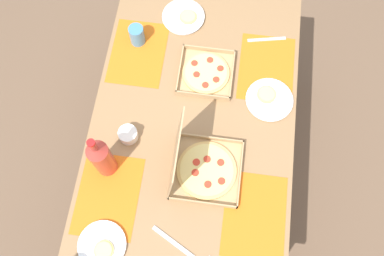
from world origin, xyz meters
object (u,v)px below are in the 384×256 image
at_px(pizza_box_corner_right, 206,73).
at_px(soda_bottle, 101,158).
at_px(plate_near_right, 269,99).
at_px(cup_spare, 137,35).
at_px(plate_middle, 102,246).
at_px(condiment_bowl, 128,135).
at_px(plate_far_right, 184,17).
at_px(pizza_box_corner_left, 200,167).

bearing_deg(pizza_box_corner_right, soda_bottle, 143.96).
height_order(plate_near_right, cup_spare, cup_spare).
bearing_deg(plate_middle, condiment_bowl, -1.92).
height_order(plate_middle, plate_far_right, same).
bearing_deg(plate_near_right, plate_far_right, 48.85).
xyz_separation_m(plate_middle, condiment_bowl, (0.48, -0.02, 0.02)).
bearing_deg(soda_bottle, pizza_box_corner_left, -84.60).
xyz_separation_m(pizza_box_corner_left, plate_middle, (-0.37, 0.35, -0.04)).
bearing_deg(plate_far_right, plate_middle, 171.48).
xyz_separation_m(pizza_box_corner_left, soda_bottle, (-0.04, 0.40, 0.08)).
height_order(plate_far_right, soda_bottle, soda_bottle).
height_order(pizza_box_corner_right, plate_middle, pizza_box_corner_right).
xyz_separation_m(pizza_box_corner_right, plate_far_right, (0.30, 0.15, -0.00)).
xyz_separation_m(plate_far_right, soda_bottle, (-0.81, 0.22, 0.12)).
relative_size(plate_middle, plate_far_right, 0.93).
bearing_deg(pizza_box_corner_left, plate_far_right, 13.17).
relative_size(pizza_box_corner_left, soda_bottle, 1.02).
relative_size(plate_near_right, soda_bottle, 0.68).
xyz_separation_m(pizza_box_corner_right, condiment_bowl, (-0.36, 0.30, 0.01)).
xyz_separation_m(plate_middle, plate_far_right, (1.14, -0.17, -0.00)).
bearing_deg(plate_middle, cup_spare, 1.92).
relative_size(cup_spare, condiment_bowl, 1.23).
relative_size(pizza_box_corner_right, condiment_bowl, 2.97).
height_order(pizza_box_corner_left, cup_spare, pizza_box_corner_left).
bearing_deg(cup_spare, plate_near_right, -109.50).
distance_m(pizza_box_corner_right, plate_near_right, 0.32).
bearing_deg(plate_middle, plate_near_right, -40.06).
bearing_deg(pizza_box_corner_left, soda_bottle, 95.40).
relative_size(plate_middle, plate_near_right, 0.90).
bearing_deg(plate_far_right, soda_bottle, 164.74).
relative_size(pizza_box_corner_right, cup_spare, 2.42).
bearing_deg(pizza_box_corner_left, cup_spare, 32.32).
bearing_deg(plate_far_right, condiment_bowl, 166.81).
bearing_deg(pizza_box_corner_right, plate_near_right, -107.44).
xyz_separation_m(pizza_box_corner_left, cup_spare, (0.61, 0.38, 0.00)).
bearing_deg(plate_middle, pizza_box_corner_left, -43.55).
bearing_deg(plate_near_right, condiment_bowl, 113.36).
xyz_separation_m(pizza_box_corner_right, soda_bottle, (-0.51, 0.37, 0.12)).
distance_m(plate_middle, condiment_bowl, 0.48).
bearing_deg(cup_spare, soda_bottle, 178.47).
relative_size(plate_far_right, plate_near_right, 0.97).
relative_size(pizza_box_corner_left, plate_near_right, 1.50).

